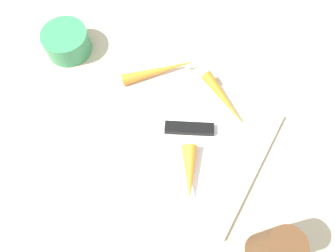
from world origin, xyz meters
TOP-DOWN VIEW (x-y plane):
  - ground_plane at (0.00, 0.00)m, footprint 1.40×1.40m
  - cutting_board at (0.00, 0.00)m, footprint 0.36×0.26m
  - knife at (-0.03, -0.01)m, footprint 0.19×0.11m
  - carrot_shortest at (-0.08, 0.06)m, footprint 0.07×0.10m
  - carrot_medium at (-0.07, -0.10)m, footprint 0.12×0.08m
  - carrot_longest at (0.07, -0.09)m, footprint 0.12×0.13m
  - small_bowl at (0.27, -0.05)m, footprint 0.09×0.09m
  - pepper_grinder at (-0.24, 0.11)m, footprint 0.05×0.05m

SIDE VIEW (x-z plane):
  - ground_plane at x=0.00m, z-range 0.00..0.00m
  - cutting_board at x=0.00m, z-range 0.00..0.01m
  - knife at x=-0.03m, z-range 0.01..0.02m
  - carrot_medium at x=-0.07m, z-range 0.01..0.03m
  - carrot_longest at x=0.07m, z-range 0.01..0.03m
  - small_bowl at x=0.27m, z-range 0.00..0.05m
  - carrot_shortest at x=-0.08m, z-range 0.01..0.04m
  - pepper_grinder at x=-0.24m, z-range 0.00..0.14m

